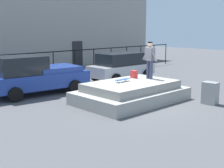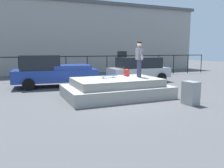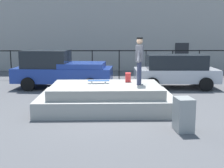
{
  "view_description": "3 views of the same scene",
  "coord_description": "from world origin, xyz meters",
  "px_view_note": "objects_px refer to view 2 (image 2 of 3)",
  "views": [
    {
      "loc": [
        -9.52,
        -8.45,
        3.19
      ],
      "look_at": [
        -0.04,
        1.56,
        0.61
      ],
      "focal_mm": 49.91,
      "sensor_mm": 36.0,
      "label": 1
    },
    {
      "loc": [
        -4.27,
        -9.09,
        2.15
      ],
      "look_at": [
        0.29,
        1.63,
        0.4
      ],
      "focal_mm": 36.83,
      "sensor_mm": 36.0,
      "label": 2
    },
    {
      "loc": [
        -0.08,
        -9.76,
        2.6
      ],
      "look_at": [
        0.22,
        1.73,
        0.65
      ],
      "focal_mm": 46.88,
      "sensor_mm": 36.0,
      "label": 3
    }
  ],
  "objects_px": {
    "skateboard": "(109,76)",
    "car_blue_pickup_near": "(53,71)",
    "skateboarder": "(139,57)",
    "utility_box": "(191,93)",
    "car_silver_hatchback_mid": "(139,69)",
    "backpack": "(127,73)"
  },
  "relations": [
    {
      "from": "skateboard",
      "to": "car_blue_pickup_near",
      "type": "distance_m",
      "value": 4.37
    },
    {
      "from": "skateboarder",
      "to": "utility_box",
      "type": "relative_size",
      "value": 1.8
    },
    {
      "from": "car_silver_hatchback_mid",
      "to": "utility_box",
      "type": "relative_size",
      "value": 4.44
    },
    {
      "from": "backpack",
      "to": "utility_box",
      "type": "distance_m",
      "value": 3.41
    },
    {
      "from": "car_blue_pickup_near",
      "to": "car_silver_hatchback_mid",
      "type": "bearing_deg",
      "value": -1.45
    },
    {
      "from": "skateboarder",
      "to": "skateboard",
      "type": "height_order",
      "value": "skateboarder"
    },
    {
      "from": "backpack",
      "to": "car_silver_hatchback_mid",
      "type": "height_order",
      "value": "car_silver_hatchback_mid"
    },
    {
      "from": "skateboard",
      "to": "car_silver_hatchback_mid",
      "type": "relative_size",
      "value": 0.19
    },
    {
      "from": "skateboarder",
      "to": "car_silver_hatchback_mid",
      "type": "relative_size",
      "value": 0.4
    },
    {
      "from": "car_blue_pickup_near",
      "to": "utility_box",
      "type": "distance_m",
      "value": 7.95
    },
    {
      "from": "skateboarder",
      "to": "skateboard",
      "type": "relative_size",
      "value": 2.13
    },
    {
      "from": "skateboard",
      "to": "car_blue_pickup_near",
      "type": "xyz_separation_m",
      "value": [
        -1.95,
        3.91,
        -0.04
      ]
    },
    {
      "from": "skateboarder",
      "to": "car_blue_pickup_near",
      "type": "distance_m",
      "value": 5.44
    },
    {
      "from": "utility_box",
      "to": "car_blue_pickup_near",
      "type": "bearing_deg",
      "value": 117.91
    },
    {
      "from": "skateboard",
      "to": "utility_box",
      "type": "relative_size",
      "value": 0.84
    },
    {
      "from": "skateboard",
      "to": "car_blue_pickup_near",
      "type": "relative_size",
      "value": 0.16
    },
    {
      "from": "backpack",
      "to": "skateboarder",
      "type": "bearing_deg",
      "value": 32.8
    },
    {
      "from": "utility_box",
      "to": "backpack",
      "type": "bearing_deg",
      "value": 107.17
    },
    {
      "from": "skateboard",
      "to": "car_silver_hatchback_mid",
      "type": "height_order",
      "value": "car_silver_hatchback_mid"
    },
    {
      "from": "skateboarder",
      "to": "skateboard",
      "type": "bearing_deg",
      "value": 169.67
    },
    {
      "from": "backpack",
      "to": "utility_box",
      "type": "xyz_separation_m",
      "value": [
        1.27,
        -3.12,
        -0.57
      ]
    },
    {
      "from": "car_blue_pickup_near",
      "to": "car_silver_hatchback_mid",
      "type": "xyz_separation_m",
      "value": [
        5.66,
        -0.14,
        -0.05
      ]
    }
  ]
}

